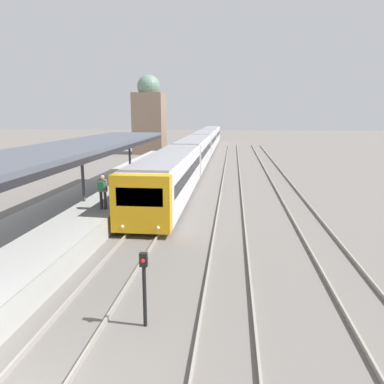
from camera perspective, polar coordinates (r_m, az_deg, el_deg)
platform_canopy at (r=20.03m, az=-16.46°, el=6.78°), size 4.00×22.52×3.04m
person_on_platform at (r=18.36m, az=-13.49°, el=0.43°), size 0.40×0.40×1.66m
train_near at (r=45.43m, az=1.19°, el=7.10°), size 2.69×59.32×2.97m
signal_post_near at (r=9.93m, az=-7.30°, el=-13.42°), size 0.20×0.21×2.03m
distant_domed_building at (r=52.13m, az=-6.52°, el=11.28°), size 4.00×4.00×10.50m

